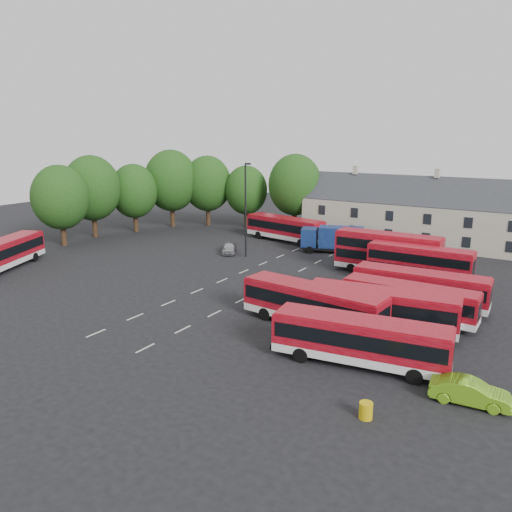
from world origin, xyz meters
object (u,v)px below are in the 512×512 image
(bus_row_a, at_px, (360,338))
(lime_car, at_px, (470,392))
(bus_dd_south, at_px, (419,264))
(silver_car, at_px, (229,248))
(grit_bin, at_px, (366,410))
(lamppost, at_px, (246,208))
(box_truck, at_px, (333,238))
(bus_west, at_px, (4,252))

(bus_row_a, height_order, lime_car, bus_row_a)
(bus_dd_south, relative_size, silver_car, 2.41)
(bus_dd_south, relative_size, grit_bin, 10.89)
(bus_row_a, bearing_deg, grit_bin, -73.93)
(lamppost, bearing_deg, box_truck, 42.09)
(bus_west, bearing_deg, bus_dd_south, -90.58)
(bus_west, height_order, grit_bin, bus_west)
(box_truck, distance_m, grit_bin, 37.10)
(silver_car, relative_size, grit_bin, 4.51)
(bus_dd_south, bearing_deg, lime_car, -68.40)
(grit_bin, bearing_deg, box_truck, 116.13)
(bus_dd_south, distance_m, lime_car, 21.85)
(box_truck, xyz_separation_m, lime_car, (20.66, -28.87, -1.15))
(silver_car, bearing_deg, bus_row_a, -69.90)
(bus_row_a, bearing_deg, bus_west, 169.94)
(box_truck, bearing_deg, lamppost, -157.20)
(bus_west, xyz_separation_m, lime_car, (47.77, -2.80, -1.26))
(bus_row_a, height_order, bus_west, bus_west)
(bus_west, height_order, box_truck, box_truck)
(bus_west, height_order, silver_car, bus_west)
(bus_west, distance_m, grit_bin, 44.07)
(bus_row_a, bearing_deg, lamppost, 129.29)
(grit_bin, bearing_deg, silver_car, 135.78)
(silver_car, height_order, grit_bin, silver_car)
(bus_west, relative_size, grit_bin, 12.96)
(bus_row_a, distance_m, bus_dd_south, 19.07)
(bus_row_a, xyz_separation_m, lamppost, (-21.91, 20.34, 4.05))
(bus_row_a, distance_m, bus_west, 40.97)
(box_truck, relative_size, lamppost, 0.71)
(grit_bin, distance_m, lamppost, 36.07)
(lamppost, bearing_deg, lime_car, -36.87)
(bus_row_a, distance_m, lamppost, 30.17)
(bus_west, bearing_deg, silver_car, -64.70)
(bus_row_a, xyz_separation_m, grit_bin, (2.50, -5.64, -1.44))
(silver_car, height_order, lamppost, lamppost)
(silver_car, xyz_separation_m, lamppost, (2.71, -0.41, 5.25))
(bus_dd_south, distance_m, silver_car, 23.53)
(grit_bin, bearing_deg, bus_row_a, 113.92)
(bus_row_a, relative_size, bus_dd_south, 1.17)
(bus_west, distance_m, lime_car, 47.87)
(box_truck, bearing_deg, bus_west, -155.43)
(lamppost, bearing_deg, bus_row_a, -42.86)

